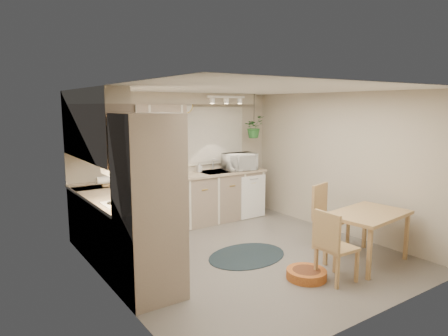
# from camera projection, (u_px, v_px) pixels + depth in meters

# --- Properties ---
(floor) EXTENTS (4.20, 4.20, 0.00)m
(floor) POSITION_uv_depth(u_px,v_px,m) (247.00, 255.00, 5.86)
(floor) COLOR #6B645E
(floor) RESTS_ON ground
(ceiling) EXTENTS (4.20, 4.20, 0.00)m
(ceiling) POSITION_uv_depth(u_px,v_px,m) (248.00, 89.00, 5.48)
(ceiling) COLOR silver
(ceiling) RESTS_ON wall_back
(wall_back) EXTENTS (4.00, 0.04, 2.40)m
(wall_back) POSITION_uv_depth(u_px,v_px,m) (178.00, 159.00, 7.38)
(wall_back) COLOR #BAAE99
(wall_back) RESTS_ON floor
(wall_front) EXTENTS (4.00, 0.04, 2.40)m
(wall_front) POSITION_uv_depth(u_px,v_px,m) (377.00, 205.00, 3.95)
(wall_front) COLOR #BAAE99
(wall_front) RESTS_ON floor
(wall_left) EXTENTS (0.04, 4.20, 2.40)m
(wall_left) POSITION_uv_depth(u_px,v_px,m) (109.00, 192.00, 4.56)
(wall_left) COLOR #BAAE99
(wall_left) RESTS_ON floor
(wall_right) EXTENTS (0.04, 4.20, 2.40)m
(wall_right) POSITION_uv_depth(u_px,v_px,m) (341.00, 164.00, 6.78)
(wall_right) COLOR #BAAE99
(wall_right) RESTS_ON floor
(base_cab_left) EXTENTS (0.60, 1.85, 0.90)m
(base_cab_left) POSITION_uv_depth(u_px,v_px,m) (112.00, 231.00, 5.55)
(base_cab_left) COLOR gray
(base_cab_left) RESTS_ON floor
(base_cab_back) EXTENTS (3.60, 0.60, 0.90)m
(base_cab_back) POSITION_uv_depth(u_px,v_px,m) (177.00, 203.00, 7.14)
(base_cab_back) COLOR gray
(base_cab_back) RESTS_ON floor
(counter_left) EXTENTS (0.64, 1.89, 0.04)m
(counter_left) POSITION_uv_depth(u_px,v_px,m) (111.00, 198.00, 5.49)
(counter_left) COLOR beige
(counter_left) RESTS_ON base_cab_left
(counter_back) EXTENTS (3.64, 0.64, 0.04)m
(counter_back) POSITION_uv_depth(u_px,v_px,m) (177.00, 177.00, 7.06)
(counter_back) COLOR beige
(counter_back) RESTS_ON base_cab_back
(oven_stack) EXTENTS (0.65, 0.65, 2.10)m
(oven_stack) POSITION_uv_depth(u_px,v_px,m) (149.00, 208.00, 4.45)
(oven_stack) COLOR gray
(oven_stack) RESTS_ON floor
(wall_oven_face) EXTENTS (0.02, 0.56, 0.58)m
(wall_oven_face) POSITION_uv_depth(u_px,v_px,m) (175.00, 204.00, 4.63)
(wall_oven_face) COLOR white
(wall_oven_face) RESTS_ON oven_stack
(upper_cab_left) EXTENTS (0.35, 2.00, 0.75)m
(upper_cab_left) POSITION_uv_depth(u_px,v_px,m) (95.00, 132.00, 5.37)
(upper_cab_left) COLOR gray
(upper_cab_left) RESTS_ON wall_left
(upper_cab_back) EXTENTS (2.00, 0.35, 0.75)m
(upper_cab_back) POSITION_uv_depth(u_px,v_px,m) (129.00, 127.00, 6.59)
(upper_cab_back) COLOR gray
(upper_cab_back) RESTS_ON wall_back
(soffit_left) EXTENTS (0.30, 2.00, 0.20)m
(soffit_left) POSITION_uv_depth(u_px,v_px,m) (92.00, 96.00, 5.28)
(soffit_left) COLOR #BAAE99
(soffit_left) RESTS_ON wall_left
(soffit_back) EXTENTS (3.60, 0.30, 0.20)m
(soffit_back) POSITION_uv_depth(u_px,v_px,m) (171.00, 98.00, 6.98)
(soffit_back) COLOR #BAAE99
(soffit_back) RESTS_ON wall_back
(cooktop) EXTENTS (0.52, 0.58, 0.02)m
(cooktop) POSITION_uv_depth(u_px,v_px,m) (127.00, 205.00, 5.02)
(cooktop) COLOR white
(cooktop) RESTS_ON counter_left
(range_hood) EXTENTS (0.40, 0.60, 0.14)m
(range_hood) POSITION_uv_depth(u_px,v_px,m) (124.00, 169.00, 4.94)
(range_hood) COLOR white
(range_hood) RESTS_ON upper_cab_left
(window_blinds) EXTENTS (1.40, 0.02, 1.00)m
(window_blinds) POSITION_uv_depth(u_px,v_px,m) (211.00, 136.00, 7.69)
(window_blinds) COLOR white
(window_blinds) RESTS_ON wall_back
(window_frame) EXTENTS (1.50, 0.02, 1.10)m
(window_frame) POSITION_uv_depth(u_px,v_px,m) (211.00, 136.00, 7.69)
(window_frame) COLOR silver
(window_frame) RESTS_ON wall_back
(sink) EXTENTS (0.70, 0.48, 0.10)m
(sink) POSITION_uv_depth(u_px,v_px,m) (219.00, 173.00, 7.57)
(sink) COLOR #B3B7BC
(sink) RESTS_ON counter_back
(dishwasher_front) EXTENTS (0.58, 0.02, 0.83)m
(dishwasher_front) POSITION_uv_depth(u_px,v_px,m) (253.00, 197.00, 7.73)
(dishwasher_front) COLOR white
(dishwasher_front) RESTS_ON base_cab_back
(track_light_bar) EXTENTS (0.80, 0.04, 0.04)m
(track_light_bar) POSITION_uv_depth(u_px,v_px,m) (226.00, 97.00, 7.15)
(track_light_bar) COLOR white
(track_light_bar) RESTS_ON ceiling
(wall_clock) EXTENTS (0.30, 0.03, 0.30)m
(wall_clock) POSITION_uv_depth(u_px,v_px,m) (185.00, 105.00, 7.29)
(wall_clock) COLOR gold
(wall_clock) RESTS_ON wall_back
(dining_table) EXTENTS (1.23, 0.90, 0.72)m
(dining_table) POSITION_uv_depth(u_px,v_px,m) (367.00, 237.00, 5.56)
(dining_table) COLOR tan
(dining_table) RESTS_ON floor
(chair_left) EXTENTS (0.44, 0.44, 0.91)m
(chair_left) POSITION_uv_depth(u_px,v_px,m) (337.00, 246.00, 4.96)
(chair_left) COLOR tan
(chair_left) RESTS_ON floor
(chair_back) EXTENTS (0.56, 0.56, 0.98)m
(chair_back) POSITION_uv_depth(u_px,v_px,m) (332.00, 217.00, 6.08)
(chair_back) COLOR tan
(chair_back) RESTS_ON floor
(braided_rug) EXTENTS (1.35, 1.08, 0.01)m
(braided_rug) POSITION_uv_depth(u_px,v_px,m) (247.00, 256.00, 5.83)
(braided_rug) COLOR black
(braided_rug) RESTS_ON floor
(pet_bed) EXTENTS (0.65, 0.65, 0.12)m
(pet_bed) POSITION_uv_depth(u_px,v_px,m) (306.00, 274.00, 5.06)
(pet_bed) COLOR #C27126
(pet_bed) RESTS_ON floor
(microwave) EXTENTS (0.63, 0.40, 0.40)m
(microwave) POSITION_uv_depth(u_px,v_px,m) (240.00, 160.00, 7.69)
(microwave) COLOR white
(microwave) RESTS_ON counter_back
(soap_bottle) EXTENTS (0.09, 0.18, 0.08)m
(soap_bottle) POSITION_uv_depth(u_px,v_px,m) (199.00, 170.00, 7.49)
(soap_bottle) COLOR white
(soap_bottle) RESTS_ON counter_back
(hanging_plant) EXTENTS (0.46, 0.49, 0.33)m
(hanging_plant) POSITION_uv_depth(u_px,v_px,m) (254.00, 129.00, 7.79)
(hanging_plant) COLOR #276128
(hanging_plant) RESTS_ON ceiling
(coffee_maker) EXTENTS (0.23, 0.26, 0.34)m
(coffee_maker) POSITION_uv_depth(u_px,v_px,m) (136.00, 170.00, 6.62)
(coffee_maker) COLOR black
(coffee_maker) RESTS_ON counter_back
(toaster) EXTENTS (0.31, 0.18, 0.18)m
(toaster) POSITION_uv_depth(u_px,v_px,m) (153.00, 173.00, 6.82)
(toaster) COLOR #B3B7BC
(toaster) RESTS_ON counter_back
(knife_block) EXTENTS (0.12, 0.12, 0.22)m
(knife_block) POSITION_uv_depth(u_px,v_px,m) (175.00, 170.00, 7.09)
(knife_block) COLOR tan
(knife_block) RESTS_ON counter_back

